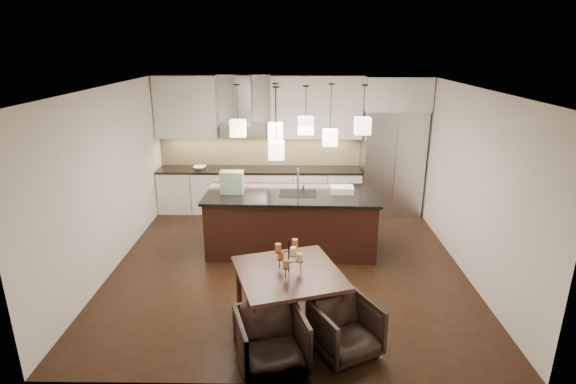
{
  "coord_description": "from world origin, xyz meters",
  "views": [
    {
      "loc": [
        0.09,
        -6.59,
        3.4
      ],
      "look_at": [
        0.0,
        0.2,
        1.15
      ],
      "focal_mm": 28.0,
      "sensor_mm": 36.0,
      "label": 1
    }
  ],
  "objects_px": {
    "island_body": "(291,223)",
    "dining_table": "(289,298)",
    "refrigerator": "(391,163)",
    "armchair_left": "(271,341)",
    "armchair_right": "(346,329)"
  },
  "relations": [
    {
      "from": "dining_table",
      "to": "armchair_left",
      "type": "bearing_deg",
      "value": -119.87
    },
    {
      "from": "refrigerator",
      "to": "dining_table",
      "type": "relative_size",
      "value": 1.76
    },
    {
      "from": "island_body",
      "to": "armchair_right",
      "type": "distance_m",
      "value": 2.82
    },
    {
      "from": "refrigerator",
      "to": "dining_table",
      "type": "distance_m",
      "value": 4.59
    },
    {
      "from": "island_body",
      "to": "dining_table",
      "type": "distance_m",
      "value": 2.18
    },
    {
      "from": "armchair_left",
      "to": "armchair_right",
      "type": "relative_size",
      "value": 1.06
    },
    {
      "from": "dining_table",
      "to": "armchair_left",
      "type": "relative_size",
      "value": 1.66
    },
    {
      "from": "refrigerator",
      "to": "island_body",
      "type": "height_order",
      "value": "refrigerator"
    },
    {
      "from": "armchair_right",
      "to": "refrigerator",
      "type": "bearing_deg",
      "value": 45.31
    },
    {
      "from": "armchair_right",
      "to": "island_body",
      "type": "bearing_deg",
      "value": 75.48
    },
    {
      "from": "dining_table",
      "to": "armchair_left",
      "type": "distance_m",
      "value": 0.85
    },
    {
      "from": "refrigerator",
      "to": "armchair_right",
      "type": "bearing_deg",
      "value": -107.07
    },
    {
      "from": "refrigerator",
      "to": "island_body",
      "type": "relative_size",
      "value": 0.77
    },
    {
      "from": "dining_table",
      "to": "armchair_right",
      "type": "distance_m",
      "value": 0.86
    },
    {
      "from": "armchair_left",
      "to": "armchair_right",
      "type": "distance_m",
      "value": 0.88
    }
  ]
}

